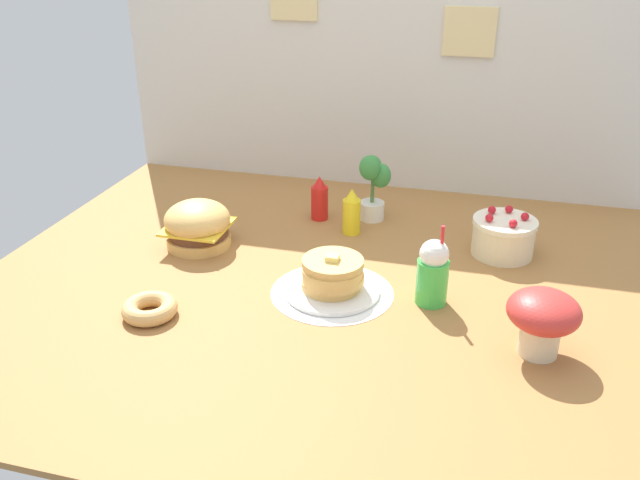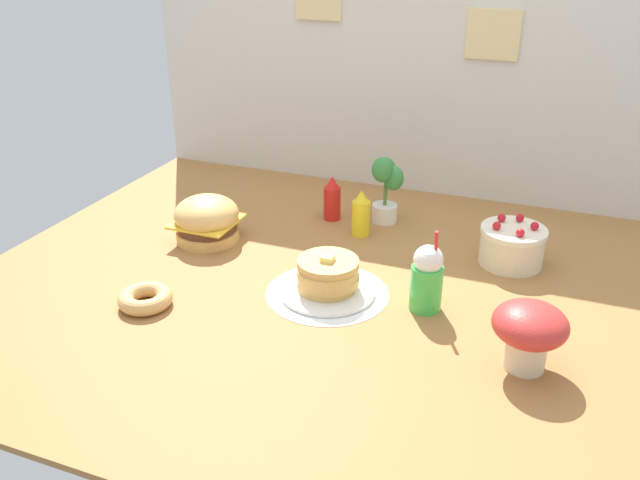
{
  "view_description": "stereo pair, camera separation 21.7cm",
  "coord_description": "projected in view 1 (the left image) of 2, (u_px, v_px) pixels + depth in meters",
  "views": [
    {
      "loc": [
        0.48,
        -1.82,
        1.07
      ],
      "look_at": [
        -0.02,
        0.07,
        0.12
      ],
      "focal_mm": 36.92,
      "sensor_mm": 36.0,
      "label": 1
    },
    {
      "loc": [
        0.69,
        -1.75,
        1.07
      ],
      "look_at": [
        -0.02,
        0.07,
        0.12
      ],
      "focal_mm": 36.92,
      "sensor_mm": 36.0,
      "label": 2
    }
  ],
  "objects": [
    {
      "name": "ground_plane",
      "position": [
        321.0,
        286.0,
        2.17
      ],
      "size": [
        2.26,
        1.9,
        0.02
      ],
      "primitive_type": "cube",
      "color": "#9E6B38"
    },
    {
      "name": "back_wall",
      "position": [
        378.0,
        69.0,
        2.76
      ],
      "size": [
        2.26,
        0.04,
        1.02
      ],
      "color": "beige",
      "rests_on": "ground_plane"
    },
    {
      "name": "doily_mat",
      "position": [
        332.0,
        292.0,
        2.1
      ],
      "size": [
        0.39,
        0.39,
        0.0
      ],
      "primitive_type": "cylinder",
      "color": "white",
      "rests_on": "ground_plane"
    },
    {
      "name": "burger",
      "position": [
        198.0,
        225.0,
        2.38
      ],
      "size": [
        0.24,
        0.24,
        0.17
      ],
      "color": "#DBA859",
      "rests_on": "ground_plane"
    },
    {
      "name": "pancake_stack",
      "position": [
        332.0,
        278.0,
        2.08
      ],
      "size": [
        0.3,
        0.3,
        0.13
      ],
      "color": "white",
      "rests_on": "doily_mat"
    },
    {
      "name": "layer_cake",
      "position": [
        503.0,
        236.0,
        2.32
      ],
      "size": [
        0.22,
        0.22,
        0.16
      ],
      "color": "beige",
      "rests_on": "ground_plane"
    },
    {
      "name": "ketchup_bottle",
      "position": [
        319.0,
        199.0,
        2.6
      ],
      "size": [
        0.07,
        0.07,
        0.18
      ],
      "color": "red",
      "rests_on": "ground_plane"
    },
    {
      "name": "mustard_bottle",
      "position": [
        352.0,
        213.0,
        2.48
      ],
      "size": [
        0.07,
        0.07,
        0.18
      ],
      "color": "yellow",
      "rests_on": "ground_plane"
    },
    {
      "name": "cream_soda_cup",
      "position": [
        433.0,
        272.0,
        2.01
      ],
      "size": [
        0.1,
        0.1,
        0.27
      ],
      "color": "green",
      "rests_on": "ground_plane"
    },
    {
      "name": "donut_pink_glaze",
      "position": [
        150.0,
        308.0,
        1.97
      ],
      "size": [
        0.17,
        0.17,
        0.05
      ],
      "color": "tan",
      "rests_on": "ground_plane"
    },
    {
      "name": "potted_plant",
      "position": [
        373.0,
        185.0,
        2.56
      ],
      "size": [
        0.12,
        0.11,
        0.27
      ],
      "color": "white",
      "rests_on": "ground_plane"
    },
    {
      "name": "mushroom_stool",
      "position": [
        543.0,
        317.0,
        1.76
      ],
      "size": [
        0.2,
        0.2,
        0.19
      ],
      "color": "beige",
      "rests_on": "ground_plane"
    }
  ]
}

